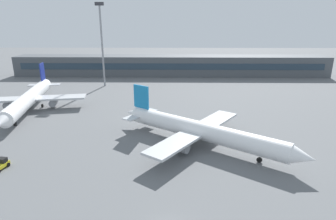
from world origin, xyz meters
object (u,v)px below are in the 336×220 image
Objects in this scene: airplane_mid at (29,99)px; baggage_tug_yellow at (0,165)px; airplane_near at (202,131)px; floodlight_tower_west at (102,40)px.

baggage_tug_yellow is (10.95, -33.43, -2.56)m from airplane_mid.
airplane_near is 1.17× the size of floodlight_tower_west.
airplane_mid is at bearing 153.69° from airplane_near.
floodlight_tower_west reaches higher than airplane_near.
floodlight_tower_west is (3.25, 65.23, 16.80)m from baggage_tug_yellow.
floodlight_tower_west is at bearing 120.80° from airplane_near.
floodlight_tower_west reaches higher than airplane_mid.
airplane_mid is 1.43× the size of floodlight_tower_west.
baggage_tug_yellow is at bearing -92.85° from floodlight_tower_west.
baggage_tug_yellow is (-36.06, -10.18, -2.41)m from airplane_near.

